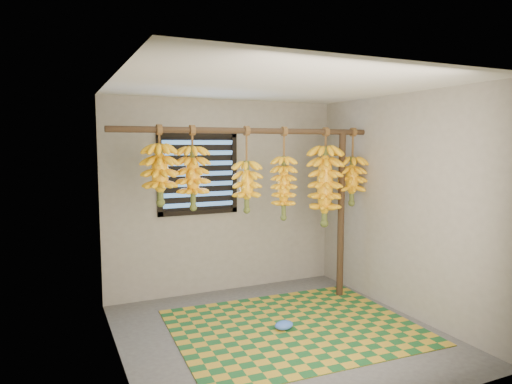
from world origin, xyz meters
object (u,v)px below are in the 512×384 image
banana_bunch_a (160,174)px  banana_bunch_c (247,186)px  support_post (341,215)px  plastic_bag (284,325)px  banana_bunch_d (284,188)px  banana_bunch_b (193,178)px  woven_mat (294,327)px  banana_bunch_f (352,181)px  banana_bunch_e (325,186)px

banana_bunch_a → banana_bunch_c: (0.94, 0.00, -0.16)m
support_post → plastic_bag: size_ratio=9.64×
support_post → banana_bunch_d: (-0.79, 0.00, 0.37)m
banana_bunch_b → banana_bunch_d: same height
woven_mat → banana_bunch_b: (-0.85, 0.63, 1.51)m
woven_mat → banana_bunch_c: size_ratio=2.57×
plastic_bag → banana_bunch_f: 1.97m
banana_bunch_a → plastic_bag: bearing=-31.4°
support_post → banana_bunch_b: size_ratio=2.31×
banana_bunch_a → banana_bunch_b: 0.34m
banana_bunch_b → banana_bunch_c: 0.61m
banana_bunch_c → support_post: bearing=0.0°
woven_mat → banana_bunch_b: banana_bunch_b is taller
banana_bunch_a → banana_bunch_f: bearing=-0.0°
plastic_bag → banana_bunch_e: size_ratio=0.18×
support_post → banana_bunch_b: banana_bunch_b is taller
banana_bunch_d → banana_bunch_e: size_ratio=0.91×
banana_bunch_b → banana_bunch_c: size_ratio=0.93×
woven_mat → banana_bunch_e: bearing=39.8°
banana_bunch_c → banana_bunch_e: same height
plastic_bag → banana_bunch_c: 1.50m
plastic_bag → banana_bunch_a: size_ratio=0.26×
support_post → banana_bunch_d: 0.87m
support_post → woven_mat: support_post is taller
support_post → banana_bunch_b: bearing=180.0°
banana_bunch_f → banana_bunch_a: bearing=180.0°
banana_bunch_f → banana_bunch_b: bearing=180.0°
banana_bunch_c → banana_bunch_d: same height
plastic_bag → banana_bunch_d: (0.33, 0.65, 1.31)m
banana_bunch_b → banana_bunch_f: same height
support_post → banana_bunch_e: size_ratio=1.74×
banana_bunch_a → banana_bunch_b: (0.34, 0.00, -0.04)m
support_post → banana_bunch_d: bearing=180.0°
banana_bunch_f → banana_bunch_e: bearing=180.0°
plastic_bag → banana_bunch_e: banana_bunch_e is taller
support_post → banana_bunch_b: (-1.85, 0.00, 0.51)m
banana_bunch_a → banana_bunch_b: bearing=0.0°
banana_bunch_a → banana_bunch_c: 0.96m
banana_bunch_a → banana_bunch_d: size_ratio=0.76×
woven_mat → banana_bunch_e: 1.68m
banana_bunch_d → banana_bunch_e: same height
banana_bunch_b → banana_bunch_f: size_ratio=0.93×
support_post → banana_bunch_c: banana_bunch_c is taller
plastic_bag → banana_bunch_c: banana_bunch_c is taller
banana_bunch_a → woven_mat: bearing=-27.8°
banana_bunch_b → banana_bunch_e: size_ratio=0.75×
banana_bunch_f → support_post: bearing=180.0°
banana_bunch_d → banana_bunch_f: 0.94m
banana_bunch_c → banana_bunch_d: bearing=0.0°
support_post → banana_bunch_f: bearing=-0.0°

